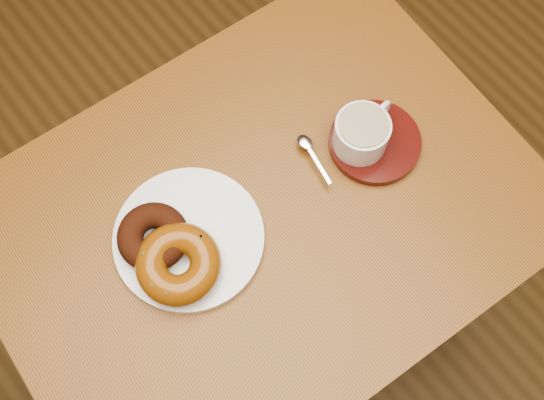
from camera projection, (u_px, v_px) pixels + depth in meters
ground at (350, 360)px, 1.70m from camera, size 6.00×6.00×0.00m
cafe_table at (263, 238)px, 1.14m from camera, size 0.86×0.67×0.77m
donut_plate at (189, 238)px, 1.00m from camera, size 0.27×0.27×0.01m
donut_cinnamon at (153, 237)px, 0.98m from camera, size 0.12×0.12×0.04m
donut_caramel at (178, 264)px, 0.96m from camera, size 0.13×0.13×0.05m
saucer at (375, 142)px, 1.06m from camera, size 0.19×0.19×0.02m
coffee_cup at (362, 133)px, 1.03m from camera, size 0.11×0.08×0.06m
teaspoon at (308, 147)px, 1.05m from camera, size 0.03×0.09×0.01m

